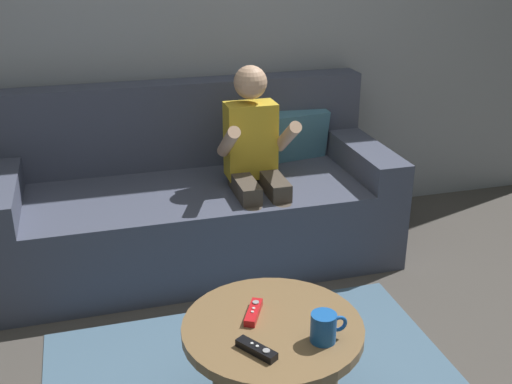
{
  "coord_description": "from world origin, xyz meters",
  "views": [
    {
      "loc": [
        -0.56,
        -1.39,
        1.57
      ],
      "look_at": [
        0.07,
        0.85,
        0.59
      ],
      "focal_mm": 43.89,
      "sensor_mm": 36.0,
      "label": 1
    }
  ],
  "objects_px": {
    "couch": "(194,202)",
    "person_seated_on_couch": "(256,159)",
    "game_remote_red_near_edge": "(254,312)",
    "coffee_table": "(272,341)",
    "game_remote_black_center": "(257,349)",
    "coffee_mug": "(324,327)"
  },
  "relations": [
    {
      "from": "person_seated_on_couch",
      "to": "game_remote_black_center",
      "type": "xyz_separation_m",
      "value": [
        -0.34,
        -1.22,
        -0.15
      ]
    },
    {
      "from": "couch",
      "to": "coffee_mug",
      "type": "bearing_deg",
      "value": -84.06
    },
    {
      "from": "couch",
      "to": "game_remote_red_near_edge",
      "type": "height_order",
      "value": "couch"
    },
    {
      "from": "game_remote_red_near_edge",
      "to": "coffee_mug",
      "type": "distance_m",
      "value": 0.26
    },
    {
      "from": "couch",
      "to": "coffee_table",
      "type": "xyz_separation_m",
      "value": [
        0.02,
        -1.28,
        0.04
      ]
    },
    {
      "from": "game_remote_black_center",
      "to": "coffee_mug",
      "type": "distance_m",
      "value": 0.22
    },
    {
      "from": "coffee_table",
      "to": "game_remote_red_near_edge",
      "type": "distance_m",
      "value": 0.11
    },
    {
      "from": "game_remote_red_near_edge",
      "to": "game_remote_black_center",
      "type": "xyz_separation_m",
      "value": [
        -0.04,
        -0.19,
        0.0
      ]
    },
    {
      "from": "couch",
      "to": "game_remote_black_center",
      "type": "relative_size",
      "value": 14.34
    },
    {
      "from": "coffee_table",
      "to": "coffee_mug",
      "type": "bearing_deg",
      "value": -45.71
    },
    {
      "from": "game_remote_red_near_edge",
      "to": "game_remote_black_center",
      "type": "relative_size",
      "value": 1.03
    },
    {
      "from": "coffee_table",
      "to": "game_remote_black_center",
      "type": "xyz_separation_m",
      "value": [
        -0.09,
        -0.13,
        0.08
      ]
    },
    {
      "from": "coffee_table",
      "to": "game_remote_black_center",
      "type": "bearing_deg",
      "value": -124.18
    },
    {
      "from": "person_seated_on_couch",
      "to": "game_remote_red_near_edge",
      "type": "relative_size",
      "value": 7.03
    },
    {
      "from": "person_seated_on_couch",
      "to": "game_remote_black_center",
      "type": "distance_m",
      "value": 1.28
    },
    {
      "from": "couch",
      "to": "person_seated_on_couch",
      "type": "height_order",
      "value": "person_seated_on_couch"
    },
    {
      "from": "coffee_table",
      "to": "game_remote_red_near_edge",
      "type": "xyz_separation_m",
      "value": [
        -0.05,
        0.06,
        0.08
      ]
    },
    {
      "from": "couch",
      "to": "coffee_table",
      "type": "distance_m",
      "value": 1.28
    },
    {
      "from": "person_seated_on_couch",
      "to": "coffee_table",
      "type": "height_order",
      "value": "person_seated_on_couch"
    },
    {
      "from": "game_remote_red_near_edge",
      "to": "couch",
      "type": "bearing_deg",
      "value": 88.81
    },
    {
      "from": "coffee_mug",
      "to": "coffee_table",
      "type": "bearing_deg",
      "value": 134.29
    },
    {
      "from": "couch",
      "to": "coffee_table",
      "type": "relative_size",
      "value": 3.33
    }
  ]
}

